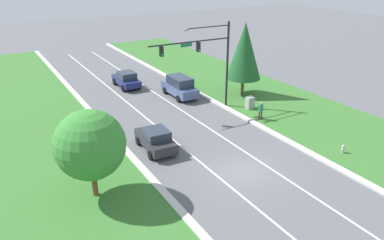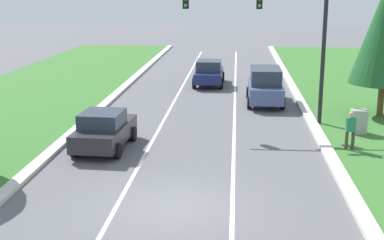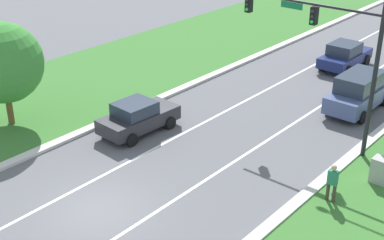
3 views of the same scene
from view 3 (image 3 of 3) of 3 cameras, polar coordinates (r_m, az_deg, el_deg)
The scene contains 11 objects.
ground_plane at distance 21.20m, azimuth -9.99°, elevation -9.43°, with size 160.00×160.00×0.00m, color #5B5B60.
curb_strip_left at distance 25.21m, azimuth -18.39°, elevation -4.18°, with size 0.50×90.00×0.15m.
lane_stripe_inner_left at distance 22.41m, azimuth -13.00°, elevation -7.61°, with size 0.14×81.00×0.01m.
lane_stripe_inner_right at distance 20.07m, azimuth -6.58°, elevation -11.41°, with size 0.14×81.00×0.01m.
traffic_signal_mast at distance 24.49m, azimuth 14.53°, elevation 8.76°, with size 7.88×0.41×7.93m.
navy_sedan at distance 36.34m, azimuth 15.99°, elevation 6.64°, with size 2.06×4.44×1.74m.
slate_blue_suv at distance 30.03m, azimuth 17.41°, elevation 2.91°, with size 2.08×4.84×2.10m.
charcoal_sedan at distance 26.45m, azimuth -5.79°, elevation 0.33°, with size 2.17×4.19×1.65m.
utility_cabinet at distance 23.50m, azimuth 19.45°, elevation -5.16°, with size 0.70×0.60×1.18m.
pedestrian at distance 21.50m, azimuth 14.73°, elevation -6.41°, with size 0.40×0.25×1.69m.
oak_near_left_tree at distance 27.74m, azimuth -19.58°, elevation 5.77°, with size 4.01×4.01×5.34m.
Camera 3 is at (13.83, -10.70, 11.97)m, focal length 50.00 mm.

